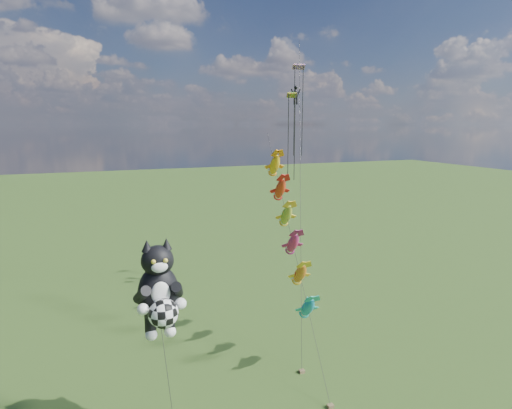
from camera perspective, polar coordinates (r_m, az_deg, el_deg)
name	(u,v)px	position (r m, az deg, el deg)	size (l,w,h in m)	color
cat_kite_rig	(159,291)	(24.24, -12.77, -11.19)	(2.60, 4.17, 11.51)	brown
fish_windsock_rig	(290,229)	(33.75, 4.51, -3.32)	(2.66, 15.81, 16.77)	brown
parafoil_rig	(296,102)	(42.96, 5.33, 13.41)	(8.07, 16.16, 25.87)	brown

